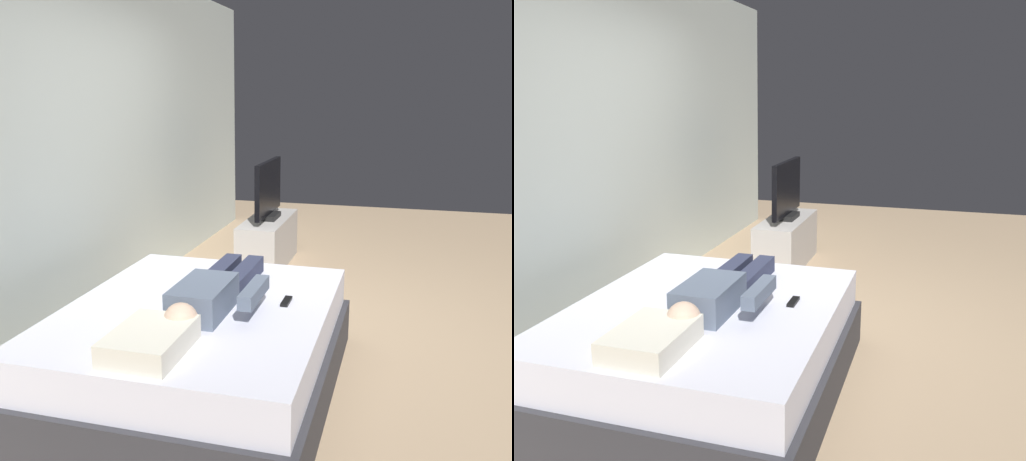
# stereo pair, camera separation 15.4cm
# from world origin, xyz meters

# --- Properties ---
(ground_plane) EXTENTS (10.00, 10.00, 0.00)m
(ground_plane) POSITION_xyz_m (0.00, 0.00, 0.00)
(ground_plane) COLOR tan
(back_wall) EXTENTS (6.40, 0.10, 2.80)m
(back_wall) POSITION_xyz_m (0.40, 1.78, 1.40)
(back_wall) COLOR silver
(back_wall) RESTS_ON ground
(bed) EXTENTS (1.93, 1.58, 0.54)m
(bed) POSITION_xyz_m (-0.99, 0.53, 0.26)
(bed) COLOR #333338
(bed) RESTS_ON ground
(pillow) EXTENTS (0.48, 0.34, 0.12)m
(pillow) POSITION_xyz_m (-1.64, 0.53, 0.60)
(pillow) COLOR silver
(pillow) RESTS_ON bed
(person) EXTENTS (1.26, 0.46, 0.18)m
(person) POSITION_xyz_m (-0.96, 0.44, 0.62)
(person) COLOR slate
(person) RESTS_ON bed
(remote) EXTENTS (0.15, 0.04, 0.02)m
(remote) POSITION_xyz_m (-0.81, 0.04, 0.55)
(remote) COLOR black
(remote) RESTS_ON bed
(tv_stand) EXTENTS (1.10, 0.40, 0.50)m
(tv_stand) POSITION_xyz_m (1.59, 0.75, 0.25)
(tv_stand) COLOR #B7B2AD
(tv_stand) RESTS_ON ground
(tv) EXTENTS (0.88, 0.20, 0.59)m
(tv) POSITION_xyz_m (1.59, 0.75, 0.78)
(tv) COLOR black
(tv) RESTS_ON tv_stand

